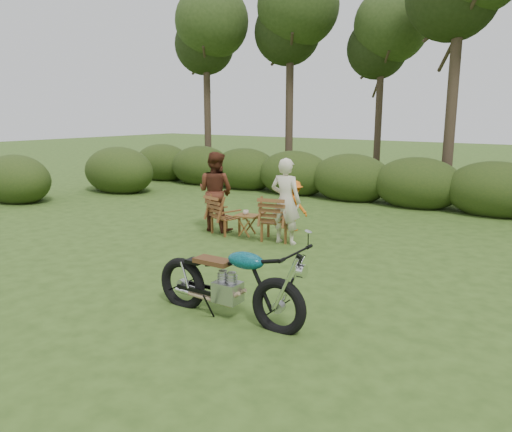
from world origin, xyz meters
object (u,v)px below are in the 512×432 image
Objects in this scene: side_table at (247,227)px; adult_b at (216,230)px; adult_a at (285,243)px; motorcycle at (228,317)px; lawn_chair_right at (277,240)px; lawn_chair_left at (226,234)px; cup at (246,212)px; child at (293,230)px.

adult_b is (-1.01, 0.19, -0.25)m from side_table.
adult_a is at bearing 173.02° from adult_b.
motorcycle is at bearing 104.04° from adult_a.
lawn_chair_right is 1.09× the size of lawn_chair_left.
cup is at bearing 169.36° from side_table.
lawn_chair_left is 1.71× the size of side_table.
lawn_chair_left is 0.49× the size of adult_b.
side_table reaches higher than lawn_chair_right.
lawn_chair_right is 0.29m from adult_a.
motorcycle is at bearing 98.30° from lawn_chair_right.
motorcycle is 2.28× the size of lawn_chair_right.
side_table is 0.44× the size of child.
child is at bearing 70.89° from side_table.
cup is 0.07× the size of adult_a.
cup is (-0.65, -0.20, 0.55)m from lawn_chair_right.
adult_a reaches higher than child.
side_table is at bearing -170.32° from lawn_chair_left.
adult_a reaches higher than lawn_chair_left.
lawn_chair_left is at bearing 175.24° from side_table.
side_table is at bearing 3.83° from lawn_chair_right.
child is (0.41, 1.18, -0.25)m from side_table.
motorcycle is 1.23× the size of adult_a.
lawn_chair_right reaches higher than lawn_chair_left.
side_table is 1.28m from child.
child is at bearing 108.85° from motorcycle.
lawn_chair_right is at bearing 17.40° from cup.
adult_a is at bearing 6.14° from cup.
lawn_chair_left is at bearing 126.48° from motorcycle.
lawn_chair_right is at bearing 111.32° from motorcycle.
lawn_chair_left is 0.67m from side_table.
motorcycle is 4.02m from lawn_chair_right.
side_table is at bearing 120.21° from motorcycle.
adult_b reaches higher than adult_a.
adult_a is 1.17m from child.
lawn_chair_left is 0.80m from cup.
motorcycle is 4.99m from child.
lawn_chair_right is at bearing -27.57° from adult_a.
adult_a is (0.27, -0.10, 0.00)m from lawn_chair_right.
cup is 1.13m from adult_b.
motorcycle reaches higher than cup.
child is (-0.46, 1.08, 0.00)m from adult_a.
adult_b is at bearing -14.72° from lawn_chair_right.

